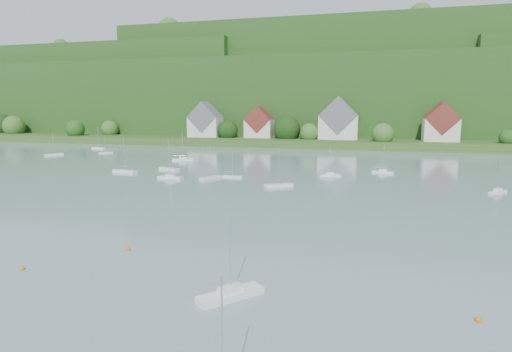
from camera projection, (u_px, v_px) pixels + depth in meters
The scene contains 11 objects.
far_shore_strip at pixel (329, 140), 195.03m from camera, with size 600.00×60.00×3.00m, color #2C4C1C.
forested_ridge at pixel (341, 97), 257.03m from camera, with size 620.00×181.22×69.89m.
village_building_0 at pixel (205, 123), 195.42m from camera, with size 14.00×10.40×16.00m.
village_building_1 at pixel (259, 125), 191.06m from camera, with size 12.00×9.36×14.00m.
village_building_2 at pixel (339, 122), 180.94m from camera, with size 16.00×11.44×18.00m.
village_building_3 at pixel (441, 125), 168.95m from camera, with size 13.00×10.40×15.50m.
near_sailboat_3 at pixel (230, 293), 35.90m from camera, with size 5.09×5.47×7.89m.
mooring_buoy_0 at pixel (23, 270), 42.30m from camera, with size 0.43×0.43×0.43m, color orange.
mooring_buoy_2 at pixel (478, 322), 32.02m from camera, with size 0.47×0.47×0.47m, color orange.
mooring_buoy_3 at pixel (128, 250), 48.18m from camera, with size 0.49×0.49×0.49m, color orange.
far_sailboat_cluster at pixel (318, 167), 113.85m from camera, with size 202.69×67.00×8.73m.
Camera 1 is at (18.25, 2.83, 15.78)m, focal length 29.99 mm.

